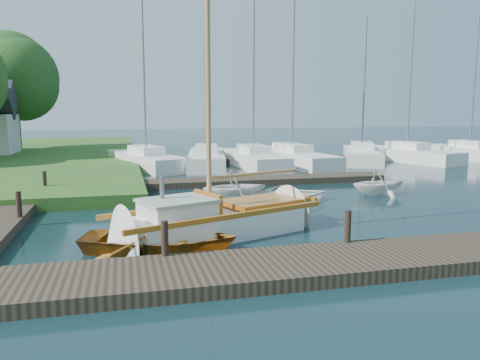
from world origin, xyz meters
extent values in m
plane|color=black|center=(0.00, 0.00, 0.00)|extent=(160.00, 160.00, 0.00)
cube|color=black|center=(0.00, -6.00, 0.15)|extent=(18.00, 2.20, 0.30)
cube|color=black|center=(-8.00, 2.00, 0.15)|extent=(2.20, 18.00, 0.30)
cube|color=black|center=(2.00, 6.50, 0.15)|extent=(14.00, 1.60, 0.30)
cube|color=black|center=(10.00, 16.00, 0.15)|extent=(30.00, 1.60, 0.30)
cylinder|color=black|center=(-3.00, -5.00, 0.70)|extent=(0.16, 0.16, 0.80)
cylinder|color=black|center=(1.50, -5.00, 0.70)|extent=(0.16, 0.16, 0.80)
cylinder|color=black|center=(-7.00, 0.00, 0.70)|extent=(0.16, 0.16, 0.80)
cylinder|color=black|center=(-7.00, 5.00, 0.70)|extent=(0.16, 0.16, 0.80)
cube|color=white|center=(-1.35, -2.50, 0.23)|extent=(5.38, 3.64, 0.90)
cone|color=white|center=(1.50, -1.42, 0.23)|extent=(1.91, 2.29, 1.96)
cone|color=white|center=(-4.11, -3.54, 0.23)|extent=(1.63, 2.19, 1.96)
cube|color=#8B3B0D|center=(-1.68, -1.62, 0.74)|extent=(5.84, 2.30, 0.14)
cube|color=#8B3B0D|center=(-1.02, -3.38, 0.74)|extent=(5.84, 2.30, 0.14)
cube|color=#8B3B0D|center=(1.83, -1.30, 0.74)|extent=(0.50, 1.07, 0.14)
cube|color=white|center=(-2.47, -2.92, 0.90)|extent=(2.18, 1.95, 0.44)
cube|color=#9EAF9A|center=(-2.47, -2.92, 1.15)|extent=(2.31, 2.07, 0.08)
cube|color=#8B3B0D|center=(-1.58, -2.59, 0.98)|extent=(0.61, 1.35, 0.60)
cylinder|color=slate|center=(-2.86, -2.75, 1.48)|extent=(0.12, 0.12, 0.60)
cube|color=#8B3B0D|center=(0.15, -1.94, 0.78)|extent=(2.59, 2.18, 0.20)
cylinder|color=#A88845|center=(-1.54, -2.57, 4.88)|extent=(0.14, 0.14, 8.40)
cylinder|color=#A88845|center=(-0.04, -2.01, 1.68)|extent=(3.03, 1.22, 0.10)
imported|color=#8B3B0D|center=(-3.01, -3.60, 0.41)|extent=(4.54, 3.75, 0.82)
imported|color=white|center=(-1.06, 0.58, 0.37)|extent=(4.31, 3.81, 0.74)
imported|color=white|center=(0.41, 2.39, 0.68)|extent=(2.72, 2.39, 1.36)
imported|color=white|center=(2.22, 1.60, 0.37)|extent=(3.85, 2.93, 0.75)
imported|color=white|center=(6.62, 2.25, 0.63)|extent=(2.45, 2.14, 1.25)
cube|color=white|center=(-2.45, 14.15, 0.45)|extent=(4.69, 8.36, 0.90)
cube|color=white|center=(-2.45, 14.15, 1.15)|extent=(2.24, 3.13, 0.50)
cylinder|color=slate|center=(-2.45, 14.15, 5.72)|extent=(0.12, 0.12, 9.64)
cube|color=white|center=(1.34, 14.22, 0.45)|extent=(3.68, 8.75, 0.90)
cube|color=white|center=(1.34, 14.22, 1.15)|extent=(1.91, 3.18, 0.50)
cylinder|color=slate|center=(1.34, 14.22, 5.72)|extent=(0.12, 0.12, 9.64)
cube|color=white|center=(4.25, 13.42, 0.45)|extent=(2.44, 8.56, 0.90)
cube|color=white|center=(4.25, 13.42, 1.15)|extent=(1.48, 3.01, 0.50)
cylinder|color=slate|center=(4.25, 13.42, 5.94)|extent=(0.12, 0.12, 10.08)
cube|color=white|center=(7.07, 13.96, 0.45)|extent=(3.09, 10.07, 0.90)
cube|color=white|center=(7.07, 13.96, 1.15)|extent=(1.71, 3.58, 0.50)
cylinder|color=slate|center=(7.07, 13.96, 6.43)|extent=(0.12, 0.12, 11.06)
cube|color=white|center=(12.39, 14.29, 0.45)|extent=(5.31, 8.18, 0.90)
cube|color=white|center=(12.39, 14.29, 1.15)|extent=(2.43, 3.12, 0.50)
cylinder|color=slate|center=(12.39, 14.29, 5.37)|extent=(0.12, 0.12, 8.94)
cube|color=white|center=(15.65, 13.82, 0.45)|extent=(4.15, 8.44, 0.90)
cube|color=white|center=(15.65, 13.82, 1.15)|extent=(2.06, 3.11, 0.50)
cylinder|color=slate|center=(15.65, 13.82, 6.18)|extent=(0.12, 0.12, 10.55)
cube|color=white|center=(20.74, 13.67, 0.45)|extent=(2.78, 8.66, 0.90)
cube|color=white|center=(20.74, 13.67, 1.15)|extent=(1.60, 3.08, 0.50)
cylinder|color=slate|center=(20.74, 13.67, 5.75)|extent=(0.12, 0.12, 9.69)
cylinder|color=#332114|center=(-12.00, 26.00, 2.34)|extent=(0.36, 0.36, 3.67)
sphere|color=#244516|center=(-12.00, 26.00, 6.11)|extent=(6.73, 6.73, 6.73)
sphere|color=#244516|center=(-11.50, 25.70, 5.60)|extent=(5.71, 5.71, 5.71)
sphere|color=#244516|center=(-12.40, 26.40, 6.82)|extent=(6.12, 6.12, 6.12)
camera|label=1|loc=(-3.84, -15.30, 3.52)|focal=35.00mm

